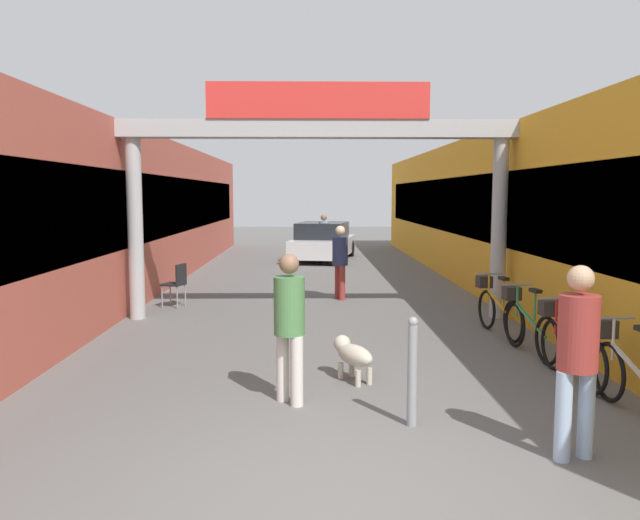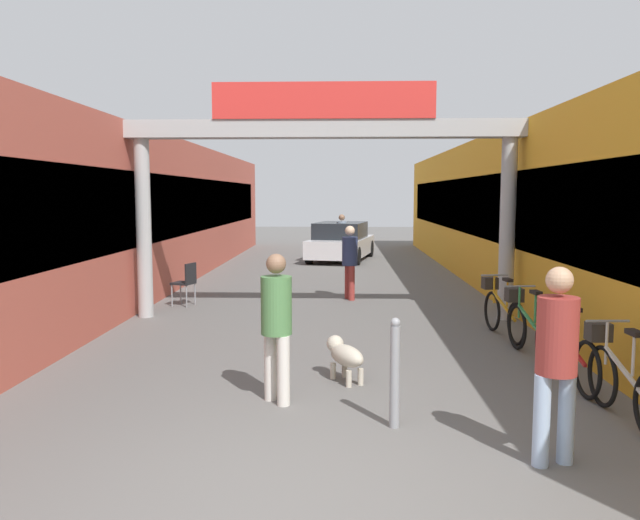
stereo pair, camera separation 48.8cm
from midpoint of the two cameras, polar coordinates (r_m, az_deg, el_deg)
The scene contains 16 objects.
ground_plane at distance 4.96m, azimuth -1.91°, elevation -21.53°, with size 80.00×80.00×0.00m, color #605E5B.
storefront_left at distance 16.25m, azimuth -19.61°, elevation 4.01°, with size 3.00×26.00×3.65m.
storefront_right at distance 16.20m, azimuth 17.06°, elevation 4.09°, with size 3.00×26.00×3.65m.
arcade_sign_gateway at distance 11.45m, azimuth -1.42°, elevation 9.64°, with size 7.40×0.47×4.27m.
pedestrian_with_dog at distance 6.83m, azimuth -4.87°, elevation -5.39°, with size 0.48×0.48×1.66m.
pedestrian_companion at distance 5.72m, azimuth 20.24°, elevation -7.71°, with size 0.42×0.42×1.70m.
pedestrian_carrying_crate at distance 13.61m, azimuth 0.82°, elevation 0.22°, with size 0.43×0.43×1.62m.
pedestrian_elderly_walking at distance 21.31m, azimuth -0.31°, elevation 2.32°, with size 0.39×0.35×1.62m.
dog_on_leash at distance 7.78m, azimuth 1.16°, elevation -8.63°, with size 0.57×0.74×0.53m.
bicycle_silver_nearest at distance 7.24m, azimuth 24.67°, elevation -9.41°, with size 0.46×1.69×0.98m.
bicycle_red_second at distance 8.33m, azimuth 20.14°, elevation -7.25°, with size 0.46×1.69×0.98m.
bicycle_green_third at distance 9.44m, azimuth 16.98°, elevation -5.60°, with size 0.46×1.69×0.98m.
bicycle_orange_farthest at distance 10.62m, azimuth 14.59°, elevation -4.26°, with size 0.46×1.68×0.98m.
bollard_post_metal at distance 6.28m, azimuth 6.22°, elevation -10.06°, with size 0.10×0.10×1.10m.
cafe_chair_black_nearer at distance 13.08m, azimuth -14.00°, elevation -1.87°, with size 0.50×0.50×0.89m.
parked_car_white at distance 21.81m, azimuth -0.37°, elevation 1.67°, with size 2.49×4.26×1.33m.
Camera 1 is at (-0.17, -4.40, 2.29)m, focal length 35.00 mm.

